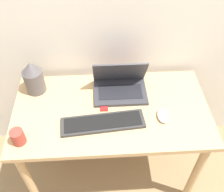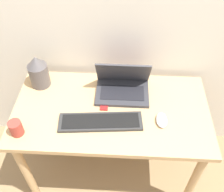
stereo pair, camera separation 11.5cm
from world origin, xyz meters
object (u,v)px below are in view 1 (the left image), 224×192
(keyboard, at_px, (103,123))
(mp3_player, at_px, (104,107))
(mouse, at_px, (163,116))
(laptop, at_px, (120,85))
(mug, at_px, (18,137))
(vase, at_px, (33,77))

(keyboard, distance_m, mp3_player, 0.12)
(mouse, distance_m, mp3_player, 0.34)
(laptop, xyz_separation_m, mug, (-0.56, -0.35, -0.00))
(mouse, relative_size, vase, 0.49)
(keyboard, relative_size, mp3_player, 8.58)
(mouse, xyz_separation_m, mp3_player, (-0.33, 0.09, -0.01))
(vase, xyz_separation_m, mug, (-0.04, -0.39, -0.06))
(vase, bearing_deg, laptop, -4.09)
(mp3_player, bearing_deg, mug, -155.22)
(mug, bearing_deg, mouse, 8.70)
(keyboard, bearing_deg, laptop, 65.70)
(laptop, bearing_deg, vase, 175.91)
(vase, height_order, mug, vase)
(vase, bearing_deg, mp3_player, -22.80)
(mouse, bearing_deg, vase, 160.52)
(laptop, xyz_separation_m, keyboard, (-0.12, -0.26, -0.04))
(mouse, xyz_separation_m, mug, (-0.79, -0.12, 0.03))
(vase, distance_m, mug, 0.39)
(keyboard, relative_size, mouse, 4.44)
(mouse, height_order, vase, vase)
(mp3_player, bearing_deg, mouse, -15.10)
(laptop, bearing_deg, mug, -148.10)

